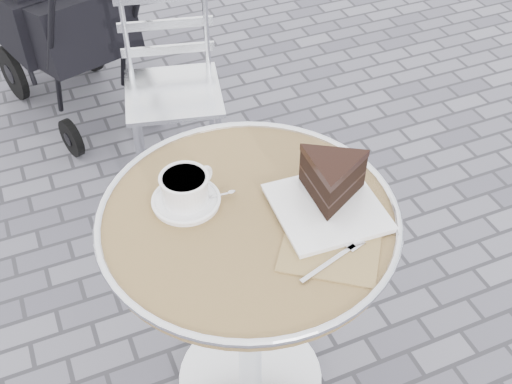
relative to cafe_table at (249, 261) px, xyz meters
name	(u,v)px	position (x,y,z in m)	size (l,w,h in m)	color
ground	(250,380)	(0.00, 0.00, -0.57)	(80.00, 80.00, 0.00)	slate
cafe_table	(249,261)	(0.00, 0.00, 0.00)	(0.72, 0.72, 0.74)	silver
cappuccino_set	(186,191)	(-0.12, 0.10, 0.20)	(0.19, 0.16, 0.08)	white
cake_plate_set	(331,185)	(0.19, -0.04, 0.22)	(0.31, 0.37, 0.13)	#8F714E
bistro_chair	(170,63)	(0.13, 1.09, -0.07)	(0.43, 0.43, 0.80)	silver
baby_stroller	(59,18)	(-0.19, 1.71, -0.13)	(0.67, 1.02, 0.98)	black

